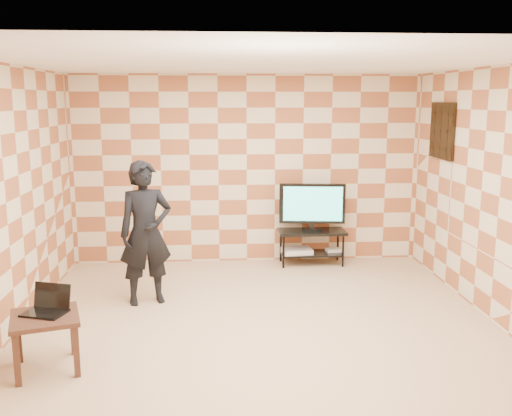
{
  "coord_description": "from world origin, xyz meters",
  "views": [
    {
      "loc": [
        -0.44,
        -5.65,
        2.35
      ],
      "look_at": [
        0.0,
        0.6,
        1.15
      ],
      "focal_mm": 40.0,
      "sensor_mm": 36.0,
      "label": 1
    }
  ],
  "objects_px": {
    "tv": "(312,205)",
    "person": "(146,233)",
    "tv_stand": "(311,240)",
    "side_table": "(45,325)"
  },
  "relations": [
    {
      "from": "tv_stand",
      "to": "tv",
      "type": "bearing_deg",
      "value": -83.48
    },
    {
      "from": "tv",
      "to": "side_table",
      "type": "xyz_separation_m",
      "value": [
        -2.86,
        -3.08,
        -0.46
      ]
    },
    {
      "from": "tv",
      "to": "person",
      "type": "bearing_deg",
      "value": -146.89
    },
    {
      "from": "tv_stand",
      "to": "side_table",
      "type": "xyz_separation_m",
      "value": [
        -2.86,
        -3.08,
        0.05
      ]
    },
    {
      "from": "side_table",
      "to": "person",
      "type": "distance_m",
      "value": 1.84
    },
    {
      "from": "tv",
      "to": "tv_stand",
      "type": "bearing_deg",
      "value": 96.52
    },
    {
      "from": "tv",
      "to": "person",
      "type": "height_order",
      "value": "person"
    },
    {
      "from": "tv",
      "to": "side_table",
      "type": "distance_m",
      "value": 4.23
    },
    {
      "from": "tv_stand",
      "to": "tv",
      "type": "height_order",
      "value": "tv"
    },
    {
      "from": "tv",
      "to": "side_table",
      "type": "bearing_deg",
      "value": -132.93
    }
  ]
}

